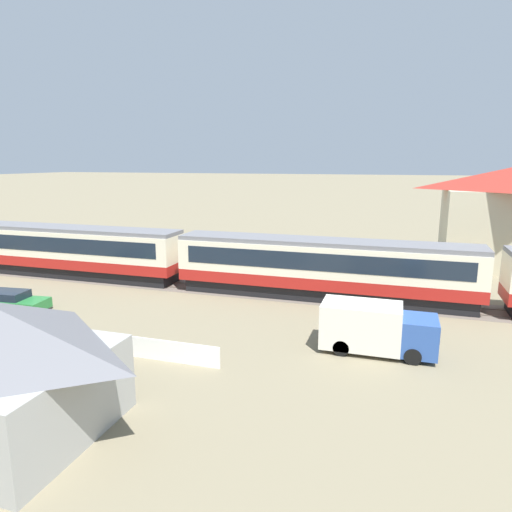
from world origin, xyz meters
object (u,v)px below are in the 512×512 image
object	(u,v)px
station_house_red_roof	(512,217)
delivery_truck_blue	(375,328)
parked_car_green	(10,301)
passenger_train	(327,266)

from	to	relation	value
station_house_red_roof	delivery_truck_blue	distance (m)	24.88
station_house_red_roof	parked_car_green	size ratio (longest dim) A/B	2.44
parked_car_green	delivery_truck_blue	world-z (taller)	delivery_truck_blue
delivery_truck_blue	parked_car_green	bearing A→B (deg)	-178.99
parked_car_green	passenger_train	bearing A→B (deg)	18.92
passenger_train	parked_car_green	size ratio (longest dim) A/B	21.75
station_house_red_roof	parked_car_green	world-z (taller)	station_house_red_roof
passenger_train	delivery_truck_blue	distance (m)	9.19
passenger_train	delivery_truck_blue	xyz separation A→B (m)	(3.71, -8.34, -1.03)
passenger_train	delivery_truck_blue	world-z (taller)	passenger_train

